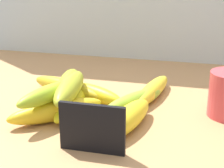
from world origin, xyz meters
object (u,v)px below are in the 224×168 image
Objects in this scene: banana_4 at (153,90)px; banana_3 at (67,88)px; chalkboard_sign at (92,130)px; banana_6 at (128,118)px; banana_8 at (69,84)px; banana_7 at (49,94)px; banana_9 at (70,88)px; banana_0 at (132,101)px; banana_1 at (93,93)px; banana_2 at (57,111)px; banana_5 at (73,103)px.

banana_3 is at bearing -168.69° from banana_4.
chalkboard_sign is 10.57cm from banana_6.
banana_3 is at bearing 116.19° from banana_8.
banana_3 is at bearing 97.50° from banana_7.
banana_3 is at bearing 142.91° from banana_6.
banana_9 is (-9.15, 14.05, 1.57)cm from chalkboard_sign.
chalkboard_sign is 14.98cm from banana_7.
banana_7 is 7.08cm from banana_8.
banana_0 is 17.72cm from banana_7.
banana_8 is at bearing -128.11° from banana_1.
banana_6 reaches higher than banana_3.
banana_9 is at bearing 73.48° from banana_2.
banana_9 is at bearing -65.69° from banana_8.
banana_9 is (1.26, 4.23, 3.43)cm from banana_2.
banana_5 is 14.23cm from banana_6.
banana_9 reaches higher than banana_7.
banana_7 reaches higher than banana_4.
banana_5 is 1.27× the size of banana_7.
banana_4 is 24.97cm from banana_7.
banana_0 is 12.31cm from banana_5.
banana_3 reaches higher than banana_5.
chalkboard_sign is 27.37cm from banana_4.
chalkboard_sign reaches higher than banana_5.
banana_6 is (3.97, 9.65, -1.66)cm from chalkboard_sign.
chalkboard_sign is 0.67× the size of banana_8.
banana_5 is at bearing -163.13° from banana_0.
banana_9 reaches higher than banana_3.
banana_7 reaches higher than banana_0.
banana_3 is at bearing 166.97° from banana_0.
banana_1 is at bearing 132.07° from banana_6.
banana_5 is 1.21× the size of banana_8.
banana_8 reaches higher than banana_0.
banana_1 reaches higher than banana_0.
banana_4 is at bearing 39.60° from banana_9.
banana_4 is 20.04cm from banana_9.
banana_6 is (17.31, -13.09, 0.22)cm from banana_3.
banana_6 is at bearing -37.09° from banana_3.
banana_3 is at bearing 120.39° from chalkboard_sign.
banana_9 is at bearing -140.40° from banana_4.
banana_1 is 8.38cm from banana_9.
banana_2 is 13.26cm from banana_3.
banana_4 is at bearing 32.55° from banana_8.
banana_1 is 0.86× the size of banana_9.
banana_2 reaches higher than banana_0.
banana_6 is (-2.07, -16.96, 0.37)cm from banana_4.
banana_3 is 14.01cm from banana_7.
chalkboard_sign is at bearing -102.79° from banana_4.
banana_9 reaches higher than banana_5.
banana_0 is at bearing -13.03° from banana_3.
banana_1 is at bearing -13.18° from banana_3.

